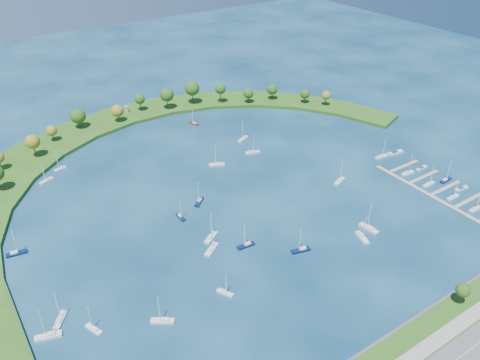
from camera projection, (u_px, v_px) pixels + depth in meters
ground at (237, 194)px, 240.36m from camera, size 700.00×700.00×0.00m
breakwater at (111, 177)px, 252.18m from camera, size 286.74×247.64×2.00m
breakwater_trees at (133, 119)px, 290.47m from camera, size 237.38×90.00×15.92m
harbor_tower at (127, 109)px, 319.08m from camera, size 2.60×2.60×4.20m
dock_system at (451, 197)px, 237.70m from camera, size 24.28×82.00×1.60m
moored_boat_0 at (60, 319)px, 170.70m from camera, size 6.94×8.24×12.47m
moored_boat_1 at (211, 237)px, 210.06m from camera, size 8.62×6.57×12.69m
moored_boat_2 at (211, 249)px, 203.22m from camera, size 8.99×7.21×13.40m
moored_boat_3 at (243, 138)px, 290.52m from camera, size 8.50×5.35×12.13m
moored_boat_4 at (217, 164)px, 264.13m from camera, size 8.52×6.05×12.36m
moored_boat_5 at (16, 253)px, 201.20m from camera, size 8.55×3.62×12.18m
moored_boat_6 at (48, 335)px, 164.63m from camera, size 9.29×4.96×13.15m
moored_boat_7 at (369, 228)px, 215.45m from camera, size 3.62×9.58×13.74m
moored_boat_8 at (163, 320)px, 170.34m from camera, size 8.14×6.80×12.28m
moored_boat_9 at (252, 152)px, 276.00m from camera, size 8.60×4.63×12.18m
moored_boat_10 at (60, 168)px, 260.50m from camera, size 6.76×2.90×9.62m
moored_boat_12 at (246, 245)px, 205.60m from camera, size 8.09×2.89×11.66m
moored_boat_13 at (301, 249)px, 203.00m from camera, size 8.54×4.33×12.09m
moored_boat_14 at (94, 329)px, 167.22m from camera, size 4.45×7.43×10.57m
moored_boat_15 at (362, 237)px, 210.21m from camera, size 4.74×8.87×12.56m
moored_boat_16 at (225, 292)px, 182.08m from camera, size 4.67×6.96×10.01m
moored_boat_17 at (46, 180)px, 250.11m from camera, size 7.85×4.74×11.16m
moored_boat_18 at (181, 216)px, 223.05m from camera, size 1.95×6.54×9.57m
moored_boat_19 at (340, 181)px, 249.48m from camera, size 8.66×5.07×12.30m
moored_boat_20 at (194, 123)px, 308.84m from camera, size 3.96×7.01×9.93m
moored_boat_21 at (199, 201)px, 233.50m from camera, size 7.37×6.96×11.65m
docked_boat_2 at (476, 209)px, 228.38m from camera, size 7.57×2.55×10.95m
docked_boat_4 at (453, 197)px, 236.94m from camera, size 7.54×2.22×11.04m
docked_boat_5 at (461, 188)px, 243.92m from camera, size 7.95×3.07×1.58m
docked_boat_6 at (429, 184)px, 247.00m from camera, size 7.81×2.55×11.33m
docked_boat_7 at (446, 180)px, 250.34m from camera, size 7.95×2.82×11.46m
docked_boat_8 at (408, 173)px, 256.37m from camera, size 7.91×2.71×11.44m
docked_boat_9 at (422, 168)px, 261.11m from camera, size 7.60×2.54×1.53m
docked_boat_10 at (382, 156)px, 271.79m from camera, size 8.37×2.80×12.12m
docked_boat_11 at (395, 152)px, 275.75m from camera, size 9.94×4.11×1.97m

